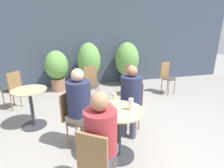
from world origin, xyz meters
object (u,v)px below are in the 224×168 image
object	(u,v)px
bistro_chair_0	(133,103)
beer_glass_0	(115,100)
bistro_chair_3	(91,80)
bistro_chair_4	(13,87)
potted_plant_1	(89,63)
beer_glass_2	(131,104)
seated_person_1	(80,103)
potted_plant_0	(57,68)
bistro_chair_6	(167,75)
beer_glass_1	(112,108)
cafe_table_far	(31,102)
seated_person_0	(131,95)
cafe_table_near	(119,125)
seated_person_2	(101,136)
potted_plant_2	(127,61)
bistro_chair_5	(130,77)
bistro_chair_2	(96,160)
bistro_chair_1	(73,114)

from	to	relation	value
bistro_chair_0	beer_glass_0	xyz separation A→B (m)	(-0.47, -0.47, 0.30)
bistro_chair_3	bistro_chair_4	xyz separation A→B (m)	(-1.81, -0.09, 0.00)
beer_glass_0	potted_plant_1	bearing A→B (deg)	89.04
bistro_chair_3	beer_glass_2	world-z (taller)	beer_glass_2
seated_person_1	beer_glass_2	size ratio (longest dim) A/B	7.69
potted_plant_0	bistro_chair_6	bearing A→B (deg)	-18.32
beer_glass_1	beer_glass_2	size ratio (longest dim) A/B	1.07
cafe_table_far	potted_plant_1	size ratio (longest dim) A/B	0.53
bistro_chair_6	potted_plant_0	bearing A→B (deg)	144.02
cafe_table_far	seated_person_0	size ratio (longest dim) A/B	0.60
cafe_table_near	seated_person_2	distance (m)	0.65
bistro_chair_6	beer_glass_0	bearing A→B (deg)	-153.74
bistro_chair_6	potted_plant_0	distance (m)	3.19
bistro_chair_4	seated_person_0	world-z (taller)	seated_person_0
bistro_chair_6	potted_plant_2	world-z (taller)	potted_plant_2
bistro_chair_5	beer_glass_2	bearing A→B (deg)	103.76
bistro_chair_3	potted_plant_1	bearing A→B (deg)	79.76
bistro_chair_4	beer_glass_1	world-z (taller)	beer_glass_1
bistro_chair_5	seated_person_1	distance (m)	2.40
bistro_chair_6	beer_glass_0	xyz separation A→B (m)	(-2.12, -2.04, 0.30)
beer_glass_1	potted_plant_0	xyz separation A→B (m)	(-0.80, 3.28, -0.13)
cafe_table_near	bistro_chair_6	world-z (taller)	bistro_chair_6
seated_person_0	potted_plant_1	size ratio (longest dim) A/B	0.88
potted_plant_0	bistro_chair_3	bearing A→B (deg)	-47.92
bistro_chair_2	potted_plant_1	world-z (taller)	potted_plant_1
bistro_chair_2	bistro_chair_3	bearing A→B (deg)	-62.16
seated_person_2	bistro_chair_0	bearing A→B (deg)	-90.00
cafe_table_far	bistro_chair_0	bearing A→B (deg)	-18.59
cafe_table_far	bistro_chair_6	size ratio (longest dim) A/B	0.84
bistro_chair_0	beer_glass_2	size ratio (longest dim) A/B	5.36
bistro_chair_6	beer_glass_0	world-z (taller)	beer_glass_0
cafe_table_near	bistro_chair_0	size ratio (longest dim) A/B	0.84
bistro_chair_3	seated_person_2	xyz separation A→B (m)	(-0.30, -2.74, 0.19)
bistro_chair_3	beer_glass_1	bearing A→B (deg)	-96.95
seated_person_2	potted_plant_1	bearing A→B (deg)	-60.43
beer_glass_1	cafe_table_near	bearing A→B (deg)	34.68
beer_glass_1	bistro_chair_4	bearing A→B (deg)	128.05
cafe_table_far	beer_glass_1	bearing A→B (deg)	-46.98
bistro_chair_5	potted_plant_2	world-z (taller)	potted_plant_2
potted_plant_2	bistro_chair_3	bearing A→B (deg)	-143.01
bistro_chair_3	beer_glass_1	xyz separation A→B (m)	(-0.07, -2.32, 0.30)
cafe_table_near	bistro_chair_2	distance (m)	0.76
cafe_table_far	potted_plant_2	world-z (taller)	potted_plant_2
cafe_table_far	beer_glass_0	xyz separation A→B (m)	(1.32, -1.07, 0.35)
bistro_chair_4	bistro_chair_5	bearing A→B (deg)	129.05
beer_glass_2	potted_plant_2	distance (m)	3.43
bistro_chair_2	seated_person_0	world-z (taller)	seated_person_0
bistro_chair_0	potted_plant_0	distance (m)	2.92
beer_glass_0	bistro_chair_1	bearing A→B (deg)	153.91
bistro_chair_4	seated_person_1	distance (m)	2.26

